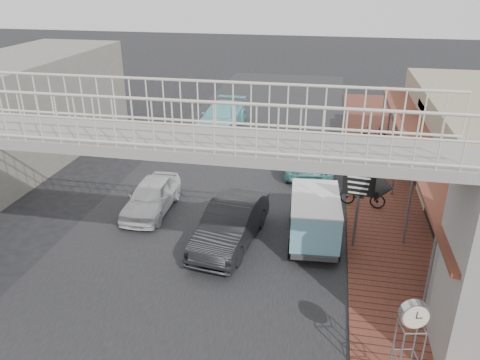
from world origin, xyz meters
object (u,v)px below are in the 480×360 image
at_px(street_clock, 413,319).
at_px(arrow_sign, 382,188).
at_px(angkot_far, 221,116).
at_px(dark_sedan, 231,224).
at_px(angkot_curb, 307,156).
at_px(white_hatchback, 151,196).
at_px(motorcycle_far, 373,135).
at_px(motorcycle_near, 363,195).
at_px(angkot_van, 315,212).

xyz_separation_m(street_clock, arrow_sign, (-0.19, 6.07, 0.20)).
bearing_deg(angkot_far, street_clock, -61.76).
bearing_deg(dark_sedan, angkot_curb, 80.83).
height_order(white_hatchback, angkot_far, angkot_far).
distance_m(motorcycle_far, street_clock, 17.12).
height_order(dark_sedan, street_clock, street_clock).
relative_size(angkot_curb, arrow_sign, 1.66).
xyz_separation_m(angkot_far, motorcycle_near, (7.95, -9.19, -0.18)).
height_order(white_hatchback, motorcycle_far, white_hatchback).
xyz_separation_m(motorcycle_near, motorcycle_far, (0.86, 7.81, 0.01)).
relative_size(angkot_far, motorcycle_near, 2.89).
relative_size(motorcycle_far, arrow_sign, 0.57).
height_order(white_hatchback, angkot_curb, same).
distance_m(angkot_van, motorcycle_near, 3.44).
relative_size(dark_sedan, motorcycle_far, 2.80).
bearing_deg(motorcycle_far, motorcycle_near, 163.96).
distance_m(angkot_far, motorcycle_near, 12.16).
distance_m(motorcycle_near, street_clock, 9.38).
bearing_deg(motorcycle_far, angkot_van, 156.28).
height_order(dark_sedan, motorcycle_near, dark_sedan).
bearing_deg(angkot_van, angkot_curb, 91.63).
xyz_separation_m(angkot_curb, angkot_van, (0.65, -6.62, 0.49)).
height_order(angkot_curb, arrow_sign, arrow_sign).
bearing_deg(angkot_curb, street_clock, 95.88).
bearing_deg(motorcycle_far, angkot_far, 71.25).
distance_m(white_hatchback, angkot_far, 11.05).
bearing_deg(motorcycle_far, angkot_curb, 131.09).
height_order(dark_sedan, angkot_van, angkot_van).
bearing_deg(angkot_far, motorcycle_far, -5.29).
xyz_separation_m(angkot_curb, motorcycle_near, (2.45, -3.74, -0.08)).
height_order(white_hatchback, dark_sedan, dark_sedan).
relative_size(dark_sedan, angkot_van, 1.20).
bearing_deg(white_hatchback, motorcycle_near, 11.94).
relative_size(motorcycle_far, street_clock, 0.65).
bearing_deg(arrow_sign, street_clock, -80.07).
distance_m(angkot_van, arrow_sign, 2.43).
bearing_deg(street_clock, angkot_far, 102.86).
xyz_separation_m(angkot_curb, motorcycle_far, (3.30, 4.06, -0.06)).
height_order(angkot_curb, motorcycle_far, angkot_curb).
bearing_deg(arrow_sign, white_hatchback, 179.30).
xyz_separation_m(white_hatchback, dark_sedan, (3.57, -1.75, 0.10)).
bearing_deg(angkot_curb, angkot_van, 88.83).
bearing_deg(arrow_sign, angkot_far, 131.77).
xyz_separation_m(motorcycle_near, arrow_sign, (0.28, -3.17, 1.80)).
bearing_deg(angkot_van, motorcycle_near, 54.07).
bearing_deg(motorcycle_far, arrow_sign, 167.21).
height_order(dark_sedan, motorcycle_far, dark_sedan).
height_order(angkot_van, arrow_sign, arrow_sign).
bearing_deg(white_hatchback, street_clock, -41.25).
bearing_deg(street_clock, motorcycle_far, 77.00).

